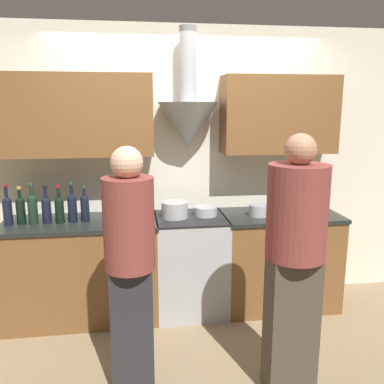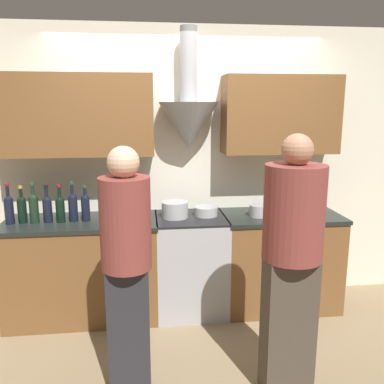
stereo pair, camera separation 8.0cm
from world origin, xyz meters
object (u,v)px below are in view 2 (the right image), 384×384
Objects in this scene: wine_bottle_4 at (60,208)px; wine_bottle_6 at (85,206)px; wine_bottle_1 at (22,208)px; wine_bottle_3 at (47,208)px; person_foreground_right at (291,257)px; orange_fruit at (302,208)px; saucepan at (259,211)px; person_foreground_left at (127,261)px; mixing_bowl at (206,211)px; wine_bottle_0 at (9,208)px; wine_bottle_5 at (73,206)px; stove_range at (191,263)px; wine_bottle_2 at (34,207)px; stock_pot at (175,210)px.

wine_bottle_4 reaches higher than wine_bottle_6.
wine_bottle_1 is 1.02× the size of wine_bottle_6.
wine_bottle_3 is 0.19× the size of person_foreground_right.
wine_bottle_4 is 3.81× the size of orange_fruit.
wine_bottle_6 is at bearing 178.92° from saucepan.
wine_bottle_3 is 3.75× the size of orange_fruit.
saucepan is 0.11× the size of person_foreground_left.
orange_fruit is at bearing 65.50° from person_foreground_right.
wine_bottle_1 is 1.59m from mixing_bowl.
person_foreground_left is (1.02, -1.01, -0.13)m from wine_bottle_0.
wine_bottle_5 reaches higher than wine_bottle_6.
stove_range is 0.52× the size of person_foreground_right.
wine_bottle_5 is 1.17m from mixing_bowl.
wine_bottle_0 reaches higher than orange_fruit.
stove_range is at bearing 1.11° from wine_bottle_3.
wine_bottle_5 is 1.92m from person_foreground_right.
wine_bottle_1 reaches higher than wine_bottle_6.
stove_range is at bearing 0.99° from wine_bottle_5.
person_foreground_right is at bearing -29.12° from wine_bottle_0.
wine_bottle_0 is at bearing -169.33° from wine_bottle_1.
wine_bottle_3 is at bearing 179.23° from saucepan.
wine_bottle_2 reaches higher than wine_bottle_5.
wine_bottle_6 is at bearing -1.19° from wine_bottle_5.
wine_bottle_1 is 0.42m from wine_bottle_5.
wine_bottle_2 is at bearing -172.33° from wine_bottle_3.
wine_bottle_6 is 1.54m from saucepan.
saucepan is at bearing -0.40° from wine_bottle_4.
mixing_bowl is 2.46× the size of orange_fruit.
stove_range is at bearing 1.64° from wine_bottle_2.
person_foreground_right is (-0.11, -1.13, -0.01)m from saucepan.
wine_bottle_0 is at bearing -178.28° from wine_bottle_6.
wine_bottle_6 reaches higher than stock_pot.
person_foreground_right is at bearing -73.27° from mixing_bowl.
wine_bottle_6 is (0.63, 0.02, -0.01)m from wine_bottle_0.
saucepan is at bearing -9.24° from mixing_bowl.
person_foreground_right is (0.36, -1.21, 0.00)m from mixing_bowl.
stove_range is 2.58× the size of wine_bottle_2.
wine_bottle_0 is at bearing -177.70° from wine_bottle_5.
stove_range is at bearing -178.94° from orange_fruit.
person_foreground_left is (-0.67, -1.07, -0.03)m from mixing_bowl.
orange_fruit is at bearing -0.56° from mixing_bowl.
stove_range is 0.54m from stock_pot.
wine_bottle_4 is 2.18m from orange_fruit.
wine_bottle_4 is 0.11m from wine_bottle_5.
mixing_bowl is 1.22× the size of saucepan.
mixing_bowl is at bearing 57.96° from person_foreground_left.
wine_bottle_0 and wine_bottle_5 have the same top height.
mixing_bowl is (1.69, 0.07, -0.10)m from wine_bottle_0.
wine_bottle_1 is 2.06m from saucepan.
wine_bottle_3 is at bearing 124.73° from person_foreground_left.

